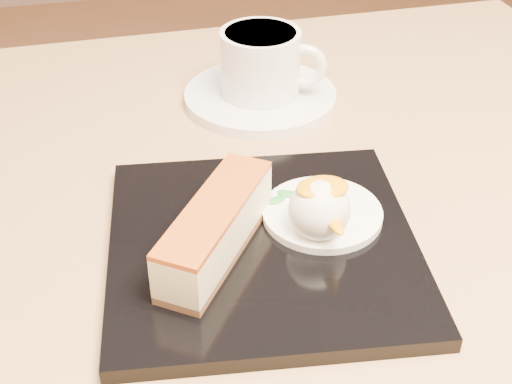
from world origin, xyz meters
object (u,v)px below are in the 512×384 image
object	(u,v)px
dessert_plate	(263,246)
coffee_cup	(262,62)
table	(288,370)
cheesecake	(216,229)
saucer	(260,96)
ice_cream_scoop	(319,210)

from	to	relation	value
dessert_plate	coffee_cup	bearing A→B (deg)	75.56
table	cheesecake	size ratio (longest dim) A/B	6.50
dessert_plate	saucer	bearing A→B (deg)	76.05
table	ice_cream_scoop	size ratio (longest dim) A/B	17.92
ice_cream_scoop	coffee_cup	distance (m)	0.23
dessert_plate	cheesecake	size ratio (longest dim) A/B	1.79
ice_cream_scoop	coffee_cup	bearing A→B (deg)	85.64
cheesecake	saucer	xyz separation A→B (m)	(0.09, 0.23, -0.03)
ice_cream_scoop	saucer	bearing A→B (deg)	86.10
table	coffee_cup	bearing A→B (deg)	82.06
cheesecake	ice_cream_scoop	size ratio (longest dim) A/B	2.76
dessert_plate	coffee_cup	xyz separation A→B (m)	(0.06, 0.22, 0.04)
saucer	dessert_plate	bearing A→B (deg)	-103.95
saucer	cheesecake	bearing A→B (deg)	-111.61
ice_cream_scoop	table	bearing A→B (deg)	119.38
dessert_plate	ice_cream_scoop	xyz separation A→B (m)	(0.04, -0.00, 0.03)
ice_cream_scoop	saucer	size ratio (longest dim) A/B	0.30
cheesecake	saucer	world-z (taller)	cheesecake
dessert_plate	ice_cream_scoop	world-z (taller)	ice_cream_scoop
saucer	coffee_cup	xyz separation A→B (m)	(0.00, -0.00, 0.04)
cheesecake	saucer	bearing A→B (deg)	14.20
table	dessert_plate	bearing A→B (deg)	-151.45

